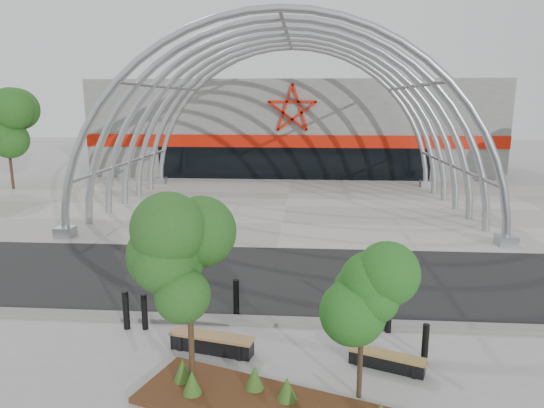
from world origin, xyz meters
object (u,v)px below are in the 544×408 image
street_tree_1 (363,294)px  bollard_2 (236,297)px  street_tree_0 (188,261)px  bench_0 (212,343)px  bench_1 (387,361)px

street_tree_1 → bollard_2: size_ratio=2.99×
street_tree_0 → bench_0: size_ratio=1.80×
bench_0 → bench_1: bearing=-6.3°
street_tree_1 → bench_1: bearing=57.0°
bench_1 → bench_0: bearing=173.7°
bench_0 → bench_1: (4.30, -0.48, -0.04)m
street_tree_0 → bollard_2: street_tree_0 is taller
street_tree_0 → bench_0: (0.16, 1.44, -2.68)m
bench_0 → bollard_2: (0.30, 2.20, 0.32)m
street_tree_0 → bench_1: 5.31m
street_tree_0 → bench_0: street_tree_0 is taller
bench_0 → bollard_2: size_ratio=2.05×
street_tree_0 → bollard_2: (0.46, 3.64, -2.36)m
street_tree_0 → street_tree_1: 3.74m
street_tree_0 → bench_0: bearing=83.8°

